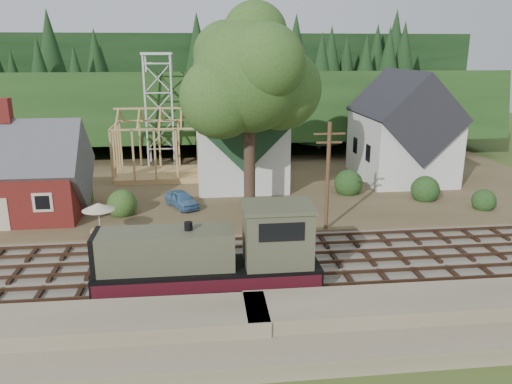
{
  "coord_description": "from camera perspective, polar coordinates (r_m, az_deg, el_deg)",
  "views": [
    {
      "loc": [
        -1.84,
        -27.72,
        12.73
      ],
      "look_at": [
        2.05,
        6.0,
        3.0
      ],
      "focal_mm": 35.0,
      "sensor_mm": 36.0,
      "label": 1
    }
  ],
  "objects": [
    {
      "name": "locomotive",
      "position": [
        26.92,
        -4.52,
        -7.34
      ],
      "size": [
        11.75,
        2.94,
        4.71
      ],
      "color": "black",
      "rests_on": "railroad_bed"
    },
    {
      "name": "timber_frame",
      "position": [
        50.78,
        -11.21,
        4.95
      ],
      "size": [
        8.2,
        6.2,
        6.99
      ],
      "color": "tan",
      "rests_on": "village_flat"
    },
    {
      "name": "ground",
      "position": [
        30.56,
        -2.56,
        -8.64
      ],
      "size": [
        140.0,
        140.0,
        0.0
      ],
      "primitive_type": "plane",
      "color": "#384C1E",
      "rests_on": "ground"
    },
    {
      "name": "farmhouse",
      "position": [
        51.36,
        16.34,
        6.55
      ],
      "size": [
        8.4,
        10.8,
        10.6
      ],
      "color": "silver",
      "rests_on": "village_flat"
    },
    {
      "name": "depot",
      "position": [
        42.31,
        -25.95,
        1.36
      ],
      "size": [
        10.8,
        7.41,
        9.0
      ],
      "color": "#5C1B15",
      "rests_on": "village_flat"
    },
    {
      "name": "railroad_bed",
      "position": [
        30.52,
        -2.56,
        -8.51
      ],
      "size": [
        64.0,
        11.0,
        0.16
      ],
      "primitive_type": "cube",
      "color": "#726B5B",
      "rests_on": "ground"
    },
    {
      "name": "car_blue",
      "position": [
        41.1,
        -8.48,
        -0.81
      ],
      "size": [
        3.2,
        4.22,
        1.34
      ],
      "primitive_type": "imported",
      "rotation": [
        0.0,
        0.0,
        0.47
      ],
      "color": "#5587B6",
      "rests_on": "village_flat"
    },
    {
      "name": "patio_set",
      "position": [
        35.48,
        -17.58,
        -1.76
      ],
      "size": [
        2.18,
        2.18,
        2.42
      ],
      "color": "silver",
      "rests_on": "village_flat"
    },
    {
      "name": "village_flat",
      "position": [
        47.45,
        -4.12,
        0.58
      ],
      "size": [
        64.0,
        26.0,
        0.3
      ],
      "primitive_type": "cube",
      "color": "brown",
      "rests_on": "ground"
    },
    {
      "name": "hillside",
      "position": [
        70.89,
        -5.01,
        5.59
      ],
      "size": [
        70.0,
        28.96,
        12.74
      ],
      "primitive_type": "cube",
      "rotation": [
        -0.17,
        0.0,
        0.0
      ],
      "color": "#1E3F19",
      "rests_on": "ground"
    },
    {
      "name": "lattice_tower",
      "position": [
        55.94,
        -11.13,
        12.94
      ],
      "size": [
        3.2,
        3.2,
        12.12
      ],
      "color": "silver",
      "rests_on": "village_flat"
    },
    {
      "name": "big_tree",
      "position": [
        38.09,
        -0.54,
        12.21
      ],
      "size": [
        10.9,
        8.4,
        14.7
      ],
      "color": "#38281E",
      "rests_on": "village_flat"
    },
    {
      "name": "car_red",
      "position": [
        52.3,
        18.61,
        2.13
      ],
      "size": [
        5.14,
        3.57,
        1.3
      ],
      "primitive_type": "imported",
      "rotation": [
        0.0,
        0.0,
        1.24
      ],
      "color": "red",
      "rests_on": "village_flat"
    },
    {
      "name": "church",
      "position": [
        48.15,
        -1.94,
        6.97
      ],
      "size": [
        8.4,
        15.17,
        13.0
      ],
      "color": "silver",
      "rests_on": "village_flat"
    },
    {
      "name": "telegraph_pole_near",
      "position": [
        35.12,
        8.2,
        1.85
      ],
      "size": [
        2.2,
        0.28,
        8.0
      ],
      "color": "#4C331E",
      "rests_on": "ground"
    },
    {
      "name": "ridge",
      "position": [
        86.68,
        -5.34,
        7.48
      ],
      "size": [
        80.0,
        20.0,
        12.0
      ],
      "primitive_type": "cube",
      "color": "black",
      "rests_on": "ground"
    },
    {
      "name": "embankment",
      "position": [
        23.12,
        -0.98,
        -17.41
      ],
      "size": [
        64.0,
        5.0,
        1.6
      ],
      "primitive_type": "cube",
      "color": "#7F7259",
      "rests_on": "ground"
    }
  ]
}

